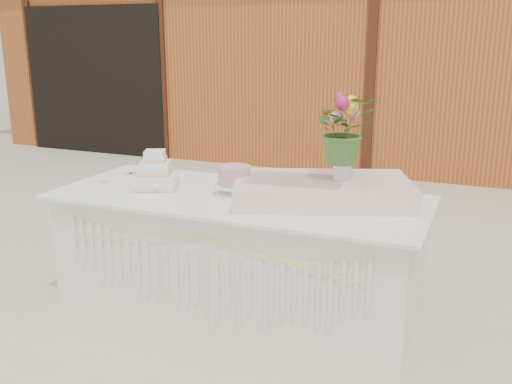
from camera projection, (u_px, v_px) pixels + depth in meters
ground at (239, 306)px, 3.84m from camera, size 80.00×80.00×0.00m
barn at (398, 42)px, 8.74m from camera, size 12.60×4.60×3.30m
cake_table at (238, 252)px, 3.73m from camera, size 2.40×1.00×0.77m
wedding_cake at (156, 175)px, 3.82m from camera, size 0.37×0.37×0.26m
pink_cake_stand at (234, 179)px, 3.64m from camera, size 0.26×0.26×0.19m
satin_runner at (322, 190)px, 3.51m from camera, size 1.22×0.95×0.13m
flower_vase at (342, 168)px, 3.48m from camera, size 0.11×0.11×0.15m
bouquet at (344, 122)px, 3.40m from camera, size 0.49×0.49×0.41m
loose_flowers at (119, 177)px, 4.09m from camera, size 0.17×0.37×0.02m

